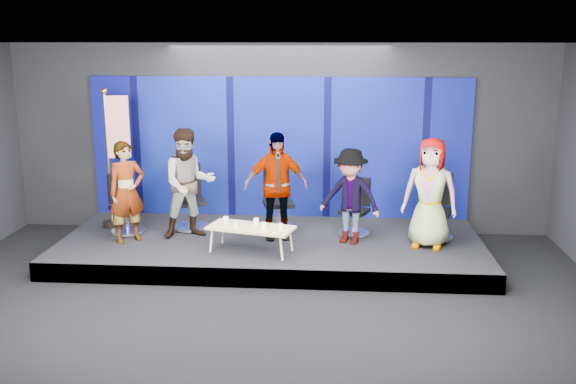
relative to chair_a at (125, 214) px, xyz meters
name	(u,v)px	position (x,y,z in m)	size (l,w,h in m)	color
ground	(253,317)	(2.54, -2.64, -0.64)	(10.00, 10.00, 0.00)	black
room_walls	(250,134)	(2.54, -2.64, 1.79)	(10.02, 8.02, 3.51)	black
riser	(272,247)	(2.54, -0.14, -0.49)	(7.00, 3.00, 0.30)	black
backdrop	(279,148)	(2.54, 1.31, 0.96)	(7.00, 0.08, 2.60)	#070756
chair_a	(125,214)	(0.00, 0.00, 0.00)	(0.82, 0.82, 1.03)	silver
panelist_a	(127,192)	(0.20, -0.46, 0.50)	(0.61, 0.40, 1.67)	black
chair_b	(190,208)	(1.05, 0.35, 0.04)	(0.83, 0.83, 1.14)	silver
panelist_b	(189,184)	(1.16, -0.15, 0.58)	(0.89, 0.70, 1.84)	black
chair_c	(278,209)	(2.60, 0.39, 0.03)	(0.75, 0.75, 1.11)	silver
panelist_c	(276,186)	(2.62, -0.11, 0.56)	(1.05, 0.44, 1.80)	black
chair_d	(355,216)	(3.94, 0.21, -0.02)	(0.71, 0.71, 0.97)	silver
panelist_d	(350,196)	(3.84, -0.28, 0.44)	(1.01, 0.58, 1.57)	black
chair_e	(436,217)	(5.28, 0.09, 0.02)	(0.77, 0.77, 1.09)	silver
panelist_e	(430,193)	(5.10, -0.39, 0.55)	(0.87, 0.56, 1.77)	black
coffee_table	(251,229)	(2.29, -0.86, 0.04)	(1.43, 0.89, 0.41)	tan
mug_a	(226,220)	(1.87, -0.68, 0.12)	(0.09, 0.09, 0.10)	white
mug_b	(236,225)	(2.06, -0.92, 0.12)	(0.07, 0.07, 0.09)	white
mug_c	(256,221)	(2.36, -0.73, 0.12)	(0.08, 0.08, 0.10)	white
mug_d	(264,226)	(2.50, -0.96, 0.12)	(0.08, 0.08, 0.10)	white
mug_e	(280,226)	(2.76, -0.94, 0.11)	(0.07, 0.07, 0.08)	white
flag_stand	(115,155)	(-0.23, 0.32, 0.96)	(0.57, 0.33, 2.46)	black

